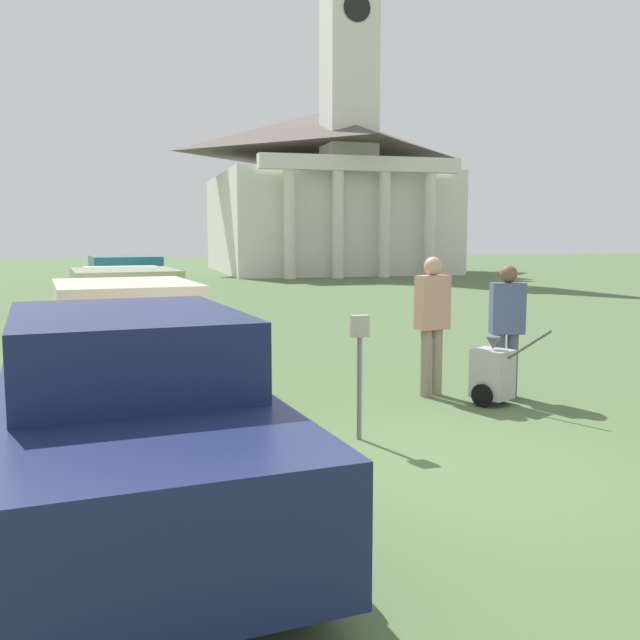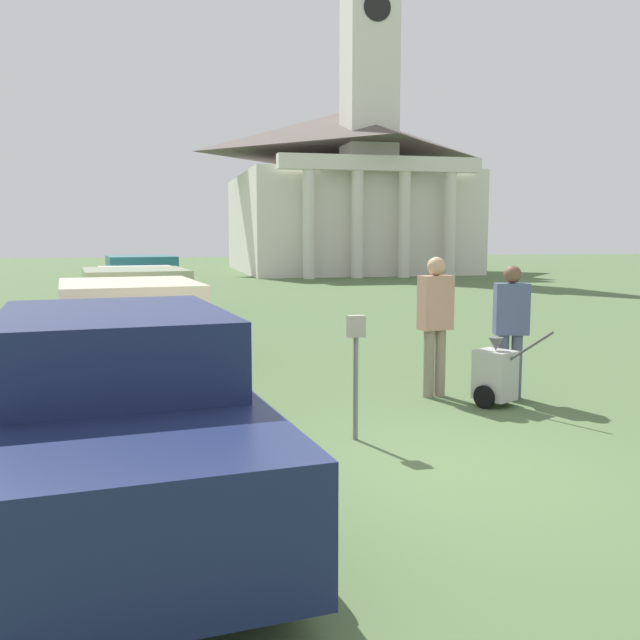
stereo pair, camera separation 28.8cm
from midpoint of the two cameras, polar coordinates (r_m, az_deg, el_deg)
The scene contains 11 objects.
ground_plane at distance 6.54m, azimuth 9.01°, elevation -11.79°, with size 120.00×120.00×0.00m, color #4C663D.
parked_car_navy at distance 5.75m, azimuth -14.71°, elevation -7.12°, with size 2.36×5.24×1.52m.
parked_car_cream at distance 9.50m, azimuth -14.16°, elevation -1.70°, with size 2.44×5.24×1.49m.
parked_car_sage at distance 12.86m, azimuth -13.94°, elevation 0.44°, with size 2.46×4.90×1.49m.
parked_car_white at distance 16.12m, azimuth -13.81°, elevation 1.59°, with size 2.39×5.33×1.36m.
parked_car_teal at distance 19.84m, azimuth -13.73°, elevation 2.68°, with size 2.49×5.07×1.51m.
parking_meter at distance 7.19m, azimuth 4.04°, elevation -2.66°, with size 0.18×0.09×1.28m.
person_worker at distance 9.21m, azimuth 10.10°, elevation 0.22°, with size 0.45×0.30×1.80m.
person_supervisor at distance 9.35m, azimuth 15.89°, elevation -0.26°, with size 0.46×0.32×1.69m.
equipment_cart at distance 8.97m, azimuth 14.73°, elevation -4.25°, with size 0.65×0.96×1.00m.
church at distance 40.54m, azimuth 2.26°, elevation 10.96°, with size 11.93×13.61×21.33m.
Camera 2 is at (-2.24, -5.76, 2.09)m, focal length 40.00 mm.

